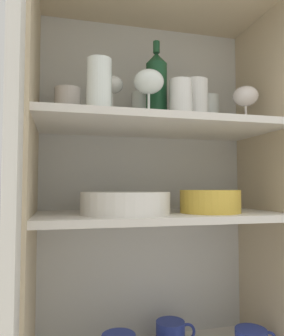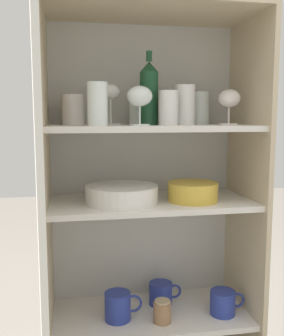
{
  "view_description": "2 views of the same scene",
  "coord_description": "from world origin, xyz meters",
  "px_view_note": "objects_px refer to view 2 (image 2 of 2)",
  "views": [
    {
      "loc": [
        -0.29,
        -0.77,
        0.81
      ],
      "look_at": [
        -0.04,
        0.22,
        0.87
      ],
      "focal_mm": 35.0,
      "sensor_mm": 36.0,
      "label": 1
    },
    {
      "loc": [
        -0.28,
        -1.2,
        1.04
      ],
      "look_at": [
        -0.03,
        0.16,
        0.86
      ],
      "focal_mm": 42.0,
      "sensor_mm": 36.0,
      "label": 2
    }
  ],
  "objects_px": {
    "plate_stack_white": "(122,194)",
    "mixing_bowl_large": "(193,191)",
    "coffee_mug_primary": "(161,293)",
    "storage_jar": "(162,311)",
    "wine_bottle": "(149,93)"
  },
  "relations": [
    {
      "from": "coffee_mug_primary",
      "to": "storage_jar",
      "type": "height_order",
      "value": "coffee_mug_primary"
    },
    {
      "from": "coffee_mug_primary",
      "to": "storage_jar",
      "type": "relative_size",
      "value": 1.57
    },
    {
      "from": "coffee_mug_primary",
      "to": "storage_jar",
      "type": "xyz_separation_m",
      "value": [
        -0.03,
        -0.13,
        -0.0
      ]
    },
    {
      "from": "coffee_mug_primary",
      "to": "mixing_bowl_large",
      "type": "bearing_deg",
      "value": -47.56
    },
    {
      "from": "wine_bottle",
      "to": "coffee_mug_primary",
      "type": "xyz_separation_m",
      "value": [
        0.06,
        0.05,
        -0.77
      ]
    },
    {
      "from": "wine_bottle",
      "to": "coffee_mug_primary",
      "type": "distance_m",
      "value": 0.78
    },
    {
      "from": "plate_stack_white",
      "to": "storage_jar",
      "type": "height_order",
      "value": "plate_stack_white"
    },
    {
      "from": "coffee_mug_primary",
      "to": "storage_jar",
      "type": "bearing_deg",
      "value": -101.29
    },
    {
      "from": "plate_stack_white",
      "to": "mixing_bowl_large",
      "type": "bearing_deg",
      "value": -2.71
    },
    {
      "from": "mixing_bowl_large",
      "to": "coffee_mug_primary",
      "type": "distance_m",
      "value": 0.45
    },
    {
      "from": "mixing_bowl_large",
      "to": "storage_jar",
      "type": "relative_size",
      "value": 2.18
    },
    {
      "from": "mixing_bowl_large",
      "to": "storage_jar",
      "type": "xyz_separation_m",
      "value": [
        -0.12,
        -0.04,
        -0.43
      ]
    },
    {
      "from": "wine_bottle",
      "to": "mixing_bowl_large",
      "type": "xyz_separation_m",
      "value": [
        0.15,
        -0.05,
        -0.35
      ]
    },
    {
      "from": "wine_bottle",
      "to": "plate_stack_white",
      "type": "bearing_deg",
      "value": -161.32
    },
    {
      "from": "coffee_mug_primary",
      "to": "plate_stack_white",
      "type": "bearing_deg",
      "value": -152.12
    }
  ]
}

